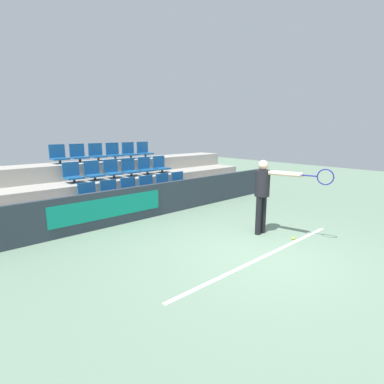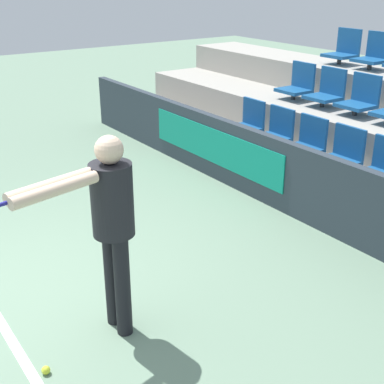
{
  "view_description": "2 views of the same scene",
  "coord_description": "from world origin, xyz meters",
  "px_view_note": "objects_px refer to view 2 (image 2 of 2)",
  "views": [
    {
      "loc": [
        -4.56,
        -3.03,
        2.33
      ],
      "look_at": [
        0.13,
        2.15,
        0.88
      ],
      "focal_mm": 28.0,
      "sensor_mm": 36.0,
      "label": 1
    },
    {
      "loc": [
        4.4,
        -0.87,
        2.8
      ],
      "look_at": [
        0.53,
        1.83,
        0.82
      ],
      "focal_mm": 50.0,
      "sensor_mm": 36.0,
      "label": 2
    }
  ],
  "objects_px": {
    "tennis_ball": "(46,370)",
    "stadium_chair_6": "(298,84)",
    "stadium_chair_0": "(248,122)",
    "stadium_chair_8": "(360,99)",
    "stadium_chair_1": "(275,131)",
    "stadium_chair_12": "(344,50)",
    "stadium_chair_3": "(342,154)",
    "tennis_player": "(105,217)",
    "stadium_chair_2": "(307,142)",
    "stadium_chair_13": "(374,54)",
    "stadium_chair_4": "(383,167)",
    "stadium_chair_7": "(327,91)"
  },
  "relations": [
    {
      "from": "stadium_chair_4",
      "to": "stadium_chair_6",
      "type": "relative_size",
      "value": 1.0
    },
    {
      "from": "stadium_chair_1",
      "to": "stadium_chair_12",
      "type": "relative_size",
      "value": 1.0
    },
    {
      "from": "stadium_chair_8",
      "to": "tennis_player",
      "type": "height_order",
      "value": "tennis_player"
    },
    {
      "from": "stadium_chair_12",
      "to": "tennis_player",
      "type": "xyz_separation_m",
      "value": [
        2.51,
        -5.57,
        -0.53
      ]
    },
    {
      "from": "stadium_chair_4",
      "to": "stadium_chair_7",
      "type": "bearing_deg",
      "value": 151.13
    },
    {
      "from": "stadium_chair_0",
      "to": "stadium_chair_13",
      "type": "height_order",
      "value": "stadium_chair_13"
    },
    {
      "from": "stadium_chair_6",
      "to": "stadium_chair_7",
      "type": "height_order",
      "value": "same"
    },
    {
      "from": "stadium_chair_2",
      "to": "stadium_chair_3",
      "type": "height_order",
      "value": "same"
    },
    {
      "from": "stadium_chair_8",
      "to": "stadium_chair_12",
      "type": "distance_m",
      "value": 1.63
    },
    {
      "from": "stadium_chair_2",
      "to": "stadium_chair_7",
      "type": "xyz_separation_m",
      "value": [
        -0.6,
        1.0,
        0.45
      ]
    },
    {
      "from": "stadium_chair_13",
      "to": "stadium_chair_2",
      "type": "bearing_deg",
      "value": -73.18
    },
    {
      "from": "stadium_chair_0",
      "to": "tennis_player",
      "type": "height_order",
      "value": "tennis_player"
    },
    {
      "from": "stadium_chair_0",
      "to": "tennis_ball",
      "type": "relative_size",
      "value": 8.46
    },
    {
      "from": "stadium_chair_12",
      "to": "tennis_ball",
      "type": "distance_m",
      "value": 6.95
    },
    {
      "from": "stadium_chair_4",
      "to": "stadium_chair_7",
      "type": "relative_size",
      "value": 1.0
    },
    {
      "from": "stadium_chair_12",
      "to": "stadium_chair_13",
      "type": "bearing_deg",
      "value": 0.0
    },
    {
      "from": "stadium_chair_2",
      "to": "stadium_chair_13",
      "type": "xyz_separation_m",
      "value": [
        -0.6,
        1.99,
        0.9
      ]
    },
    {
      "from": "stadium_chair_1",
      "to": "tennis_ball",
      "type": "height_order",
      "value": "stadium_chair_1"
    },
    {
      "from": "stadium_chair_7",
      "to": "tennis_ball",
      "type": "distance_m",
      "value": 5.73
    },
    {
      "from": "stadium_chair_2",
      "to": "stadium_chair_13",
      "type": "bearing_deg",
      "value": 106.82
    },
    {
      "from": "stadium_chair_6",
      "to": "stadium_chair_3",
      "type": "bearing_deg",
      "value": -28.87
    },
    {
      "from": "stadium_chair_1",
      "to": "stadium_chair_13",
      "type": "height_order",
      "value": "stadium_chair_13"
    },
    {
      "from": "stadium_chair_8",
      "to": "stadium_chair_13",
      "type": "bearing_deg",
      "value": 121.15
    },
    {
      "from": "stadium_chair_6",
      "to": "stadium_chair_12",
      "type": "bearing_deg",
      "value": 90.0
    },
    {
      "from": "tennis_player",
      "to": "stadium_chair_12",
      "type": "bearing_deg",
      "value": 101.56
    },
    {
      "from": "tennis_ball",
      "to": "stadium_chair_6",
      "type": "bearing_deg",
      "value": 117.27
    },
    {
      "from": "stadium_chair_3",
      "to": "stadium_chair_6",
      "type": "xyz_separation_m",
      "value": [
        -1.81,
        1.0,
        0.45
      ]
    },
    {
      "from": "stadium_chair_3",
      "to": "stadium_chair_12",
      "type": "relative_size",
      "value": 1.0
    },
    {
      "from": "stadium_chair_12",
      "to": "tennis_ball",
      "type": "bearing_deg",
      "value": -66.6
    },
    {
      "from": "stadium_chair_2",
      "to": "tennis_ball",
      "type": "xyz_separation_m",
      "value": [
        1.49,
        -4.22,
        -0.65
      ]
    },
    {
      "from": "stadium_chair_8",
      "to": "tennis_ball",
      "type": "relative_size",
      "value": 8.46
    },
    {
      "from": "stadium_chair_3",
      "to": "tennis_ball",
      "type": "xyz_separation_m",
      "value": [
        0.88,
        -4.22,
        -0.65
      ]
    },
    {
      "from": "stadium_chair_8",
      "to": "tennis_ball",
      "type": "xyz_separation_m",
      "value": [
        1.49,
        -5.22,
        -1.1
      ]
    },
    {
      "from": "stadium_chair_4",
      "to": "stadium_chair_6",
      "type": "bearing_deg",
      "value": 157.53
    },
    {
      "from": "stadium_chair_12",
      "to": "tennis_ball",
      "type": "height_order",
      "value": "stadium_chair_12"
    },
    {
      "from": "stadium_chair_3",
      "to": "tennis_player",
      "type": "xyz_separation_m",
      "value": [
        0.7,
        -3.57,
        0.37
      ]
    },
    {
      "from": "stadium_chair_13",
      "to": "stadium_chair_7",
      "type": "bearing_deg",
      "value": -90.0
    },
    {
      "from": "stadium_chair_12",
      "to": "stadium_chair_4",
      "type": "bearing_deg",
      "value": -39.6
    },
    {
      "from": "stadium_chair_0",
      "to": "stadium_chair_2",
      "type": "bearing_deg",
      "value": 0.0
    },
    {
      "from": "tennis_player",
      "to": "tennis_ball",
      "type": "xyz_separation_m",
      "value": [
        0.18,
        -0.65,
        -1.02
      ]
    },
    {
      "from": "stadium_chair_0",
      "to": "stadium_chair_4",
      "type": "relative_size",
      "value": 1.0
    },
    {
      "from": "stadium_chair_7",
      "to": "stadium_chair_13",
      "type": "distance_m",
      "value": 1.09
    },
    {
      "from": "stadium_chair_2",
      "to": "stadium_chair_12",
      "type": "height_order",
      "value": "stadium_chair_12"
    },
    {
      "from": "stadium_chair_4",
      "to": "tennis_ball",
      "type": "relative_size",
      "value": 8.46
    },
    {
      "from": "tennis_player",
      "to": "stadium_chair_1",
      "type": "bearing_deg",
      "value": 105.4
    },
    {
      "from": "stadium_chair_8",
      "to": "stadium_chair_12",
      "type": "xyz_separation_m",
      "value": [
        -1.21,
        1.0,
        0.45
      ]
    },
    {
      "from": "stadium_chair_2",
      "to": "stadium_chair_4",
      "type": "bearing_deg",
      "value": 0.0
    },
    {
      "from": "stadium_chair_0",
      "to": "stadium_chair_8",
      "type": "height_order",
      "value": "stadium_chair_8"
    },
    {
      "from": "stadium_chair_1",
      "to": "stadium_chair_8",
      "type": "distance_m",
      "value": 1.25
    },
    {
      "from": "stadium_chair_7",
      "to": "stadium_chair_8",
      "type": "relative_size",
      "value": 1.0
    }
  ]
}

